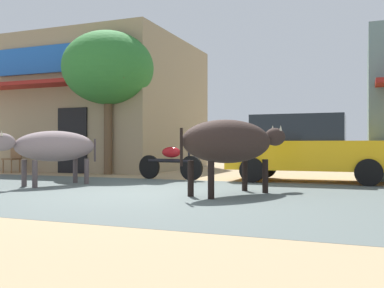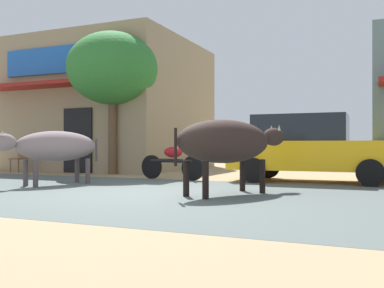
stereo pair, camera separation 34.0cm
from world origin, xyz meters
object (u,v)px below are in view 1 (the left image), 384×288
at_px(roadside_tree, 108,69).
at_px(parked_hatchback_car, 307,148).
at_px(cafe_chair_near_tree, 13,157).
at_px(cow_near_brown, 54,147).
at_px(cow_far_dark, 231,142).
at_px(parked_motorcycle, 171,162).

xyz_separation_m(roadside_tree, parked_hatchback_car, (6.03, -0.46, -2.42)).
relative_size(parked_hatchback_car, cafe_chair_near_tree, 4.37).
distance_m(parked_hatchback_car, cow_near_brown, 6.05).
distance_m(parked_hatchback_car, cafe_chair_near_tree, 9.37).
height_order(cow_near_brown, cow_far_dark, cow_far_dark).
xyz_separation_m(parked_motorcycle, cow_near_brown, (-1.77, -2.43, 0.39)).
xyz_separation_m(roadside_tree, cow_near_brown, (0.88, -3.64, -2.40)).
relative_size(parked_motorcycle, cafe_chair_near_tree, 2.09).
bearing_deg(cow_far_dark, parked_motorcycle, 131.95).
height_order(parked_motorcycle, cafe_chair_near_tree, parked_motorcycle).
relative_size(cow_near_brown, cow_far_dark, 0.95).
bearing_deg(cow_near_brown, cow_far_dark, -3.79).
height_order(roadside_tree, cow_far_dark, roadside_tree).
bearing_deg(roadside_tree, parked_hatchback_car, -4.39).
relative_size(parked_motorcycle, cow_near_brown, 0.77).
relative_size(parked_motorcycle, cow_far_dark, 0.73).
bearing_deg(cow_near_brown, roadside_tree, 103.65).
xyz_separation_m(cow_far_dark, cafe_chair_near_tree, (-8.42, 3.50, -0.44)).
xyz_separation_m(cow_near_brown, cow_far_dark, (4.20, -0.28, 0.09)).
distance_m(roadside_tree, cow_far_dark, 6.82).
bearing_deg(cow_far_dark, parked_hatchback_car, 74.73).
height_order(roadside_tree, parked_motorcycle, roadside_tree).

